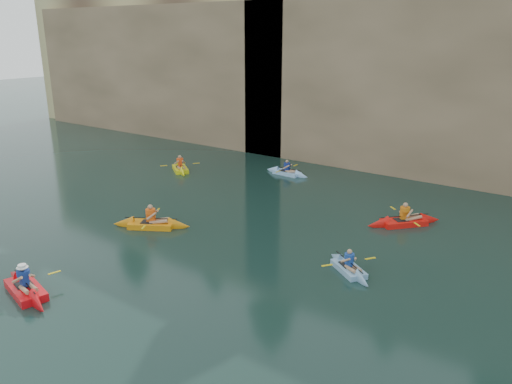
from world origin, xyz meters
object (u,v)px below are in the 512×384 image
Objects in this scene: main_kayaker at (26,289)px; kayaker_red_far at (404,221)px; kayaker_orange at (151,224)px; kayaker_ltblue_near at (349,268)px.

main_kayaker is 1.13× the size of kayaker_red_far.
kayaker_orange is at bearing 112.58° from main_kayaker.
kayaker_ltblue_near is 5.58m from kayaker_red_far.
kayaker_red_far reaches higher than kayaker_ltblue_near.
kayaker_ltblue_near is at bearing -22.78° from kayaker_orange.
main_kayaker is 1.05× the size of kayaker_orange.
kayaker_red_far is (8.90, 6.75, -0.00)m from kayaker_orange.
kayaker_ltblue_near is at bearing 57.81° from main_kayaker.
kayaker_orange is (-0.99, 6.45, -0.01)m from main_kayaker.
kayaker_ltblue_near is (7.90, 7.61, -0.04)m from main_kayaker.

